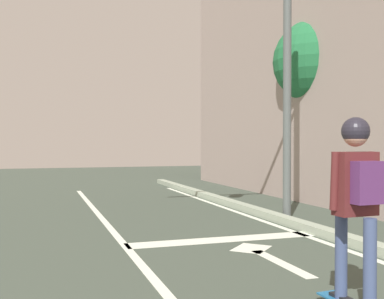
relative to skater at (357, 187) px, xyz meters
name	(u,v)px	position (x,y,z in m)	size (l,w,h in m)	color
lane_line_center	(156,282)	(-1.42, 1.46, -1.11)	(0.12, 20.00, 0.01)	silver
lane_line_curbside	(378,261)	(1.46, 1.46, -1.11)	(0.12, 20.00, 0.01)	silver
stop_bar	(223,239)	(0.10, 3.29, -1.11)	(3.03, 0.40, 0.01)	silver
lane_arrow_stem	(281,263)	(0.25, 1.76, -1.11)	(0.16, 1.40, 0.01)	silver
lane_arrow_head	(251,248)	(0.25, 2.61, -1.11)	(0.56, 0.44, 0.01)	silver
skater	(357,187)	(0.00, 0.00, 0.00)	(0.46, 0.61, 1.64)	#3E4E77
traffic_signal_mast	(246,26)	(1.18, 4.79, 2.61)	(4.28, 0.34, 5.60)	#515857
roadside_tree	(315,64)	(4.10, 6.96, 2.40)	(2.13, 2.13, 4.63)	brown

